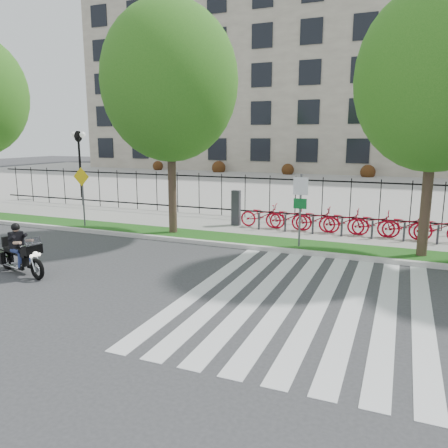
% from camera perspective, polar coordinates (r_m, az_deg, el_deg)
% --- Properties ---
extents(ground, '(120.00, 120.00, 0.00)m').
position_cam_1_polar(ground, '(12.74, -11.44, -6.68)').
color(ground, '#333336').
rests_on(ground, ground).
extents(curb, '(60.00, 0.20, 0.15)m').
position_cam_1_polar(curb, '(16.14, -3.37, -2.35)').
color(curb, beige).
rests_on(curb, ground).
extents(grass_verge, '(60.00, 1.50, 0.15)m').
position_cam_1_polar(grass_verge, '(16.89, -2.12, -1.72)').
color(grass_verge, '#174912').
rests_on(grass_verge, ground).
extents(sidewalk, '(60.00, 3.50, 0.15)m').
position_cam_1_polar(sidewalk, '(19.14, 0.98, -0.15)').
color(sidewalk, gray).
rests_on(sidewalk, ground).
extents(plaza, '(80.00, 34.00, 0.10)m').
position_cam_1_polar(plaza, '(35.89, 11.31, 5.00)').
color(plaza, gray).
rests_on(plaza, ground).
extents(crosswalk_stripes, '(5.70, 8.00, 0.01)m').
position_cam_1_polar(crosswalk_stripes, '(10.93, 10.44, -9.68)').
color(crosswalk_stripes, silver).
rests_on(crosswalk_stripes, ground).
extents(iron_fence, '(30.00, 0.06, 2.00)m').
position_cam_1_polar(iron_fence, '(20.58, 2.77, 3.69)').
color(iron_fence, black).
rests_on(iron_fence, sidewalk).
extents(office_building, '(60.00, 21.90, 20.15)m').
position_cam_1_polar(office_building, '(55.69, 15.92, 17.21)').
color(office_building, gray).
rests_on(office_building, ground).
extents(lamp_post_left, '(1.06, 0.70, 4.25)m').
position_cam_1_polar(lamp_post_left, '(28.98, -18.42, 9.43)').
color(lamp_post_left, black).
rests_on(lamp_post_left, ground).
extents(street_tree_1, '(5.15, 5.15, 8.71)m').
position_cam_1_polar(street_tree_1, '(17.26, -7.10, 17.90)').
color(street_tree_1, '#3B2C20').
rests_on(street_tree_1, grass_verge).
extents(street_tree_2, '(4.86, 4.86, 8.24)m').
position_cam_1_polar(street_tree_2, '(15.08, 26.10, 16.70)').
color(street_tree_2, '#3B2C20').
rests_on(street_tree_2, grass_verge).
extents(bike_share_station, '(8.94, 0.88, 1.50)m').
position_cam_1_polar(bike_share_station, '(17.64, 15.16, 0.39)').
color(bike_share_station, '#2D2D33').
rests_on(bike_share_station, sidewalk).
extents(sign_pole_regulatory, '(0.50, 0.09, 2.50)m').
position_cam_1_polar(sign_pole_regulatory, '(15.10, 9.93, 2.98)').
color(sign_pole_regulatory, '#59595B').
rests_on(sign_pole_regulatory, grass_verge).
extents(sign_pole_warning, '(0.78, 0.09, 2.49)m').
position_cam_1_polar(sign_pole_warning, '(19.31, -18.02, 4.40)').
color(sign_pole_warning, '#59595B').
rests_on(sign_pole_warning, grass_verge).
extents(motorcycle_rider, '(2.26, 1.00, 1.78)m').
position_cam_1_polar(motorcycle_rider, '(13.82, -25.08, -3.56)').
color(motorcycle_rider, black).
rests_on(motorcycle_rider, ground).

